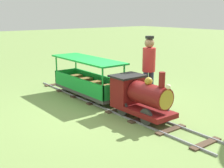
% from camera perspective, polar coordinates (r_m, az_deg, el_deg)
% --- Properties ---
extents(ground_plane, '(60.00, 60.00, 0.00)m').
position_cam_1_polar(ground_plane, '(6.96, -0.63, -4.21)').
color(ground_plane, '#75934C').
extents(track, '(0.72, 6.05, 0.04)m').
position_cam_1_polar(track, '(6.94, -0.57, -4.11)').
color(track, gray).
rests_on(track, ground_plane).
extents(locomotive, '(0.68, 1.45, 1.03)m').
position_cam_1_polar(locomotive, '(6.05, 5.40, -2.24)').
color(locomotive, maroon).
rests_on(locomotive, ground_plane).
extents(passenger_car, '(0.78, 2.35, 0.97)m').
position_cam_1_polar(passenger_car, '(7.54, -4.74, 0.49)').
color(passenger_car, '#3F3F3F').
rests_on(passenger_car, ground_plane).
extents(conductor_person, '(0.30, 0.30, 1.62)m').
position_cam_1_polar(conductor_person, '(6.90, 7.14, 3.71)').
color(conductor_person, '#282D47').
rests_on(conductor_person, ground_plane).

